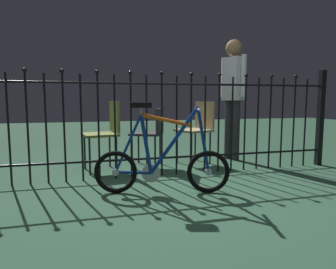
% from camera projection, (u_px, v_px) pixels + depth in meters
% --- Properties ---
extents(ground_plane, '(20.00, 20.00, 0.00)m').
position_uv_depth(ground_plane, '(184.00, 194.00, 2.90)').
color(ground_plane, '#2C523B').
extents(iron_fence, '(4.47, 0.07, 1.29)m').
position_uv_depth(iron_fence, '(160.00, 122.00, 3.52)').
color(iron_fence, black).
rests_on(iron_fence, ground).
extents(bicycle, '(1.27, 0.47, 0.87)m').
position_uv_depth(bicycle, '(162.00, 163.00, 2.89)').
color(bicycle, black).
rests_on(bicycle, ground).
extents(chair_olive, '(0.48, 0.48, 0.88)m').
position_uv_depth(chair_olive, '(106.00, 129.00, 3.83)').
color(chair_olive, black).
rests_on(chair_olive, ground).
extents(chair_tan, '(0.52, 0.52, 0.87)m').
position_uv_depth(chair_tan, '(198.00, 125.00, 4.29)').
color(chair_tan, black).
rests_on(chair_tan, ground).
extents(chair_charcoal, '(0.52, 0.52, 0.78)m').
position_uv_depth(chair_charcoal, '(152.00, 130.00, 4.07)').
color(chair_charcoal, black).
rests_on(chair_charcoal, ground).
extents(person_visitor, '(0.27, 0.46, 1.77)m').
position_uv_depth(person_visitor, '(233.00, 88.00, 4.47)').
color(person_visitor, '#2D2D33').
rests_on(person_visitor, ground).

